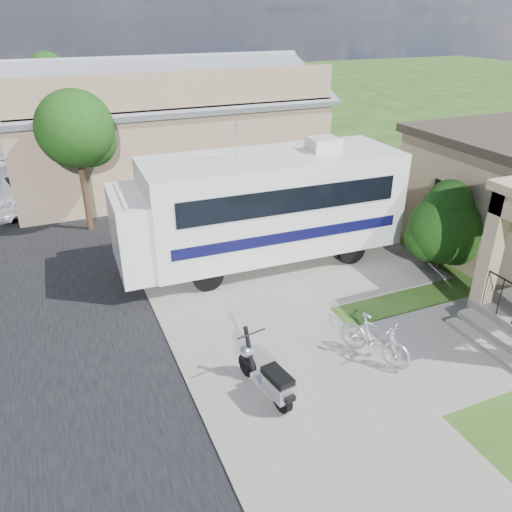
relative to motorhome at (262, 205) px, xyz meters
name	(u,v)px	position (x,y,z in m)	size (l,w,h in m)	color
ground	(323,353)	(-0.58, -4.58, -1.76)	(120.00, 120.00, 0.00)	#213F11
sidewalk_slab	(165,207)	(-1.58, 5.42, -1.73)	(4.00, 80.00, 0.06)	#636159
driveway_slab	(291,255)	(0.92, -0.08, -1.73)	(7.00, 6.00, 0.05)	#636159
walk_slab	(464,344)	(2.42, -5.58, -1.73)	(4.00, 3.00, 0.05)	#636159
warehouse	(162,131)	(-0.58, 9.39, 0.23)	(12.50, 8.40, 5.04)	#7A634C
street_tree_a	(79,132)	(-4.27, 4.47, 1.49)	(2.44, 2.40, 4.58)	black
street_tree_b	(57,87)	(-4.27, 14.47, 1.63)	(2.44, 2.40, 4.73)	black
street_tree_c	(49,73)	(-4.27, 23.47, 1.35)	(2.44, 2.40, 4.42)	black
motorhome	(262,205)	(0.00, 0.00, 0.00)	(8.06, 2.81, 4.10)	beige
shrub	(445,224)	(4.45, -2.43, -0.40)	(2.16, 2.06, 2.65)	black
scooter	(268,377)	(-2.24, -5.38, -1.26)	(0.69, 1.71, 1.13)	black
bicycle	(375,341)	(0.26, -5.22, -1.26)	(0.46, 1.64, 0.99)	#B8B8C0
pickup_truck	(18,184)	(-6.51, 8.17, -1.00)	(2.52, 5.46, 1.52)	white
van	(0,139)	(-7.31, 15.97, -0.90)	(2.42, 5.95, 1.73)	white
garden_hose	(464,320)	(3.08, -4.89, -1.68)	(0.36, 0.36, 0.16)	#136328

